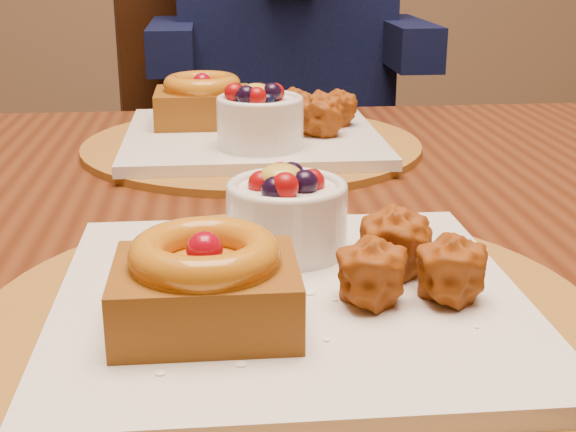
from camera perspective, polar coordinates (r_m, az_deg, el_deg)
The scene contains 4 objects.
dining_table at distance 0.73m, azimuth -1.56°, elevation -5.30°, with size 1.60×0.90×0.76m.
place_setting_near at distance 0.49m, azimuth -0.15°, elevation -4.99°, with size 0.38×0.38×0.08m.
place_setting_far at distance 0.90m, azimuth -2.75°, elevation 6.27°, with size 0.38×0.38×0.09m.
chair_far at distance 1.72m, azimuth -3.33°, elevation 2.96°, with size 0.55×0.55×0.92m.
Camera 1 is at (-0.10, -0.80, 0.98)m, focal length 50.00 mm.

